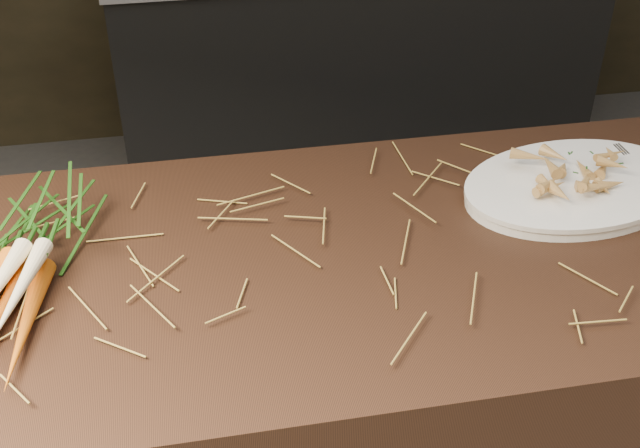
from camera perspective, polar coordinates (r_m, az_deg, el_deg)
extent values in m
cube|color=black|center=(1.64, 6.64, -14.08)|extent=(2.40, 0.70, 0.90)
cube|color=black|center=(3.24, 2.38, 11.36)|extent=(1.80, 0.60, 0.80)
cone|color=#C14B01|center=(1.21, -20.15, -6.66)|extent=(0.06, 0.27, 0.03)
cone|color=beige|center=(1.19, -20.68, -4.62)|extent=(0.07, 0.25, 0.04)
ellipsoid|color=#265E15|center=(1.38, -19.22, 0.56)|extent=(0.20, 0.25, 0.09)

